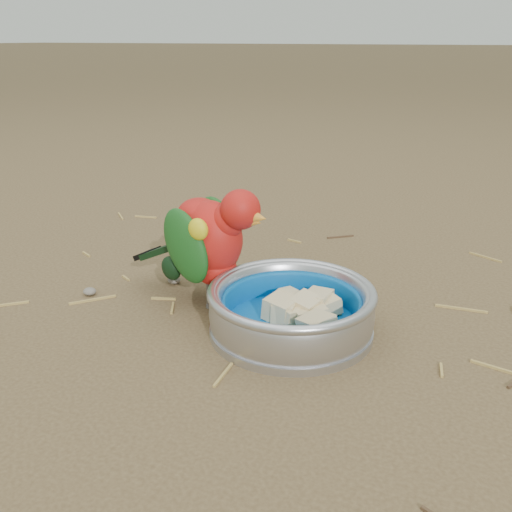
% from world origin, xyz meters
% --- Properties ---
extents(ground, '(60.00, 60.00, 0.00)m').
position_xyz_m(ground, '(0.00, 0.00, 0.00)').
color(ground, brown).
extents(food_bowl, '(0.21, 0.21, 0.02)m').
position_xyz_m(food_bowl, '(0.11, 0.06, 0.01)').
color(food_bowl, '#B2B2BA').
rests_on(food_bowl, ground).
extents(bowl_wall, '(0.21, 0.21, 0.04)m').
position_xyz_m(bowl_wall, '(0.11, 0.06, 0.04)').
color(bowl_wall, '#B2B2BA').
rests_on(bowl_wall, food_bowl).
extents(fruit_wedges, '(0.12, 0.12, 0.03)m').
position_xyz_m(fruit_wedges, '(0.11, 0.06, 0.03)').
color(fruit_wedges, beige).
rests_on(fruit_wedges, food_bowl).
extents(lory_parrot, '(0.21, 0.13, 0.16)m').
position_xyz_m(lory_parrot, '(-0.02, 0.09, 0.08)').
color(lory_parrot, '#B51712').
rests_on(lory_parrot, ground).
extents(ground_debris, '(0.90, 0.80, 0.01)m').
position_xyz_m(ground_debris, '(0.01, 0.02, 0.00)').
color(ground_debris, '#AB8E49').
rests_on(ground_debris, ground).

